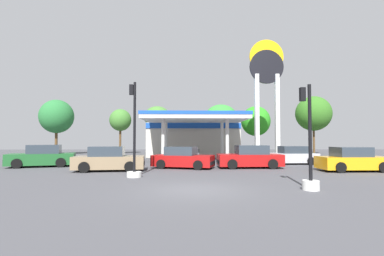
{
  "coord_description": "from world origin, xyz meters",
  "views": [
    {
      "loc": [
        -0.38,
        -11.7,
        2.06
      ],
      "look_at": [
        0.22,
        15.09,
        3.11
      ],
      "focal_mm": 26.58,
      "sensor_mm": 36.0,
      "label": 1
    }
  ],
  "objects_px": {
    "traffic_signal_0": "(310,160)",
    "tree_3": "(221,118)",
    "traffic_signal_1": "(134,150)",
    "tree_0": "(57,117)",
    "car_5": "(250,158)",
    "tree_1": "(120,120)",
    "tree_4": "(256,121)",
    "car_1": "(291,156)",
    "tree_5": "(313,114)",
    "car_4": "(42,157)",
    "car_2": "(353,160)",
    "tree_2": "(157,117)",
    "car_3": "(183,158)",
    "station_pole_sign": "(267,84)",
    "car_0": "(109,160)"
  },
  "relations": [
    {
      "from": "traffic_signal_0",
      "to": "tree_3",
      "type": "distance_m",
      "value": 26.07
    },
    {
      "from": "traffic_signal_1",
      "to": "tree_3",
      "type": "relative_size",
      "value": 0.78
    },
    {
      "from": "tree_0",
      "to": "car_5",
      "type": "bearing_deg",
      "value": -38.77
    },
    {
      "from": "tree_1",
      "to": "tree_4",
      "type": "height_order",
      "value": "tree_4"
    },
    {
      "from": "car_1",
      "to": "tree_5",
      "type": "distance_m",
      "value": 17.86
    },
    {
      "from": "tree_0",
      "to": "car_1",
      "type": "bearing_deg",
      "value": -29.25
    },
    {
      "from": "tree_0",
      "to": "tree_3",
      "type": "xyz_separation_m",
      "value": [
        21.67,
        -0.4,
        -0.21
      ]
    },
    {
      "from": "car_4",
      "to": "car_1",
      "type": "bearing_deg",
      "value": 5.2
    },
    {
      "from": "tree_1",
      "to": "tree_3",
      "type": "relative_size",
      "value": 0.94
    },
    {
      "from": "car_2",
      "to": "tree_3",
      "type": "height_order",
      "value": "tree_3"
    },
    {
      "from": "traffic_signal_1",
      "to": "tree_2",
      "type": "relative_size",
      "value": 0.79
    },
    {
      "from": "car_2",
      "to": "car_3",
      "type": "bearing_deg",
      "value": 168.96
    },
    {
      "from": "traffic_signal_0",
      "to": "tree_4",
      "type": "height_order",
      "value": "tree_4"
    },
    {
      "from": "traffic_signal_1",
      "to": "tree_5",
      "type": "xyz_separation_m",
      "value": [
        20.21,
        22.57,
        4.08
      ]
    },
    {
      "from": "traffic_signal_0",
      "to": "tree_2",
      "type": "xyz_separation_m",
      "value": [
        -8.93,
        27.25,
        3.82
      ]
    },
    {
      "from": "car_5",
      "to": "tree_4",
      "type": "bearing_deg",
      "value": 74.73
    },
    {
      "from": "car_1",
      "to": "car_5",
      "type": "relative_size",
      "value": 0.93
    },
    {
      "from": "tree_1",
      "to": "tree_2",
      "type": "distance_m",
      "value": 5.35
    },
    {
      "from": "car_2",
      "to": "car_3",
      "type": "xyz_separation_m",
      "value": [
        -10.96,
        2.14,
        -0.01
      ]
    },
    {
      "from": "car_5",
      "to": "traffic_signal_0",
      "type": "bearing_deg",
      "value": -87.15
    },
    {
      "from": "traffic_signal_0",
      "to": "tree_4",
      "type": "relative_size",
      "value": 0.65
    },
    {
      "from": "car_4",
      "to": "tree_2",
      "type": "relative_size",
      "value": 0.75
    },
    {
      "from": "station_pole_sign",
      "to": "car_3",
      "type": "bearing_deg",
      "value": -132.74
    },
    {
      "from": "car_5",
      "to": "tree_0",
      "type": "height_order",
      "value": "tree_0"
    },
    {
      "from": "car_0",
      "to": "tree_2",
      "type": "relative_size",
      "value": 0.71
    },
    {
      "from": "car_5",
      "to": "tree_1",
      "type": "bearing_deg",
      "value": 125.22
    },
    {
      "from": "car_3",
      "to": "car_4",
      "type": "bearing_deg",
      "value": 172.81
    },
    {
      "from": "car_0",
      "to": "tree_3",
      "type": "distance_m",
      "value": 21.4
    },
    {
      "from": "tree_2",
      "to": "tree_4",
      "type": "height_order",
      "value": "tree_4"
    },
    {
      "from": "traffic_signal_0",
      "to": "tree_2",
      "type": "distance_m",
      "value": 28.93
    },
    {
      "from": "car_3",
      "to": "tree_2",
      "type": "bearing_deg",
      "value": 101.23
    },
    {
      "from": "car_3",
      "to": "traffic_signal_1",
      "type": "relative_size",
      "value": 0.89
    },
    {
      "from": "car_0",
      "to": "tree_0",
      "type": "distance_m",
      "value": 22.96
    },
    {
      "from": "car_4",
      "to": "car_5",
      "type": "height_order",
      "value": "car_4"
    },
    {
      "from": "car_3",
      "to": "car_4",
      "type": "height_order",
      "value": "car_4"
    },
    {
      "from": "tree_1",
      "to": "car_1",
      "type": "bearing_deg",
      "value": -42.76
    },
    {
      "from": "tree_5",
      "to": "car_4",
      "type": "bearing_deg",
      "value": -149.44
    },
    {
      "from": "car_1",
      "to": "car_4",
      "type": "xyz_separation_m",
      "value": [
        -19.42,
        -1.77,
        0.07
      ]
    },
    {
      "from": "car_4",
      "to": "tree_1",
      "type": "bearing_deg",
      "value": 85.01
    },
    {
      "from": "station_pole_sign",
      "to": "traffic_signal_0",
      "type": "bearing_deg",
      "value": -101.04
    },
    {
      "from": "car_2",
      "to": "tree_5",
      "type": "distance_m",
      "value": 21.67
    },
    {
      "from": "car_1",
      "to": "car_4",
      "type": "distance_m",
      "value": 19.5
    },
    {
      "from": "car_1",
      "to": "car_3",
      "type": "height_order",
      "value": "car_3"
    },
    {
      "from": "station_pole_sign",
      "to": "tree_5",
      "type": "xyz_separation_m",
      "value": [
        8.79,
        8.38,
        -2.43
      ]
    },
    {
      "from": "car_1",
      "to": "tree_2",
      "type": "bearing_deg",
      "value": 129.2
    },
    {
      "from": "station_pole_sign",
      "to": "car_5",
      "type": "relative_size",
      "value": 2.77
    },
    {
      "from": "car_1",
      "to": "tree_3",
      "type": "distance_m",
      "value": 15.15
    },
    {
      "from": "car_3",
      "to": "car_5",
      "type": "height_order",
      "value": "car_5"
    },
    {
      "from": "car_3",
      "to": "car_4",
      "type": "relative_size",
      "value": 0.94
    },
    {
      "from": "traffic_signal_0",
      "to": "tree_3",
      "type": "xyz_separation_m",
      "value": [
        -0.39,
        25.82,
        3.6
      ]
    }
  ]
}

